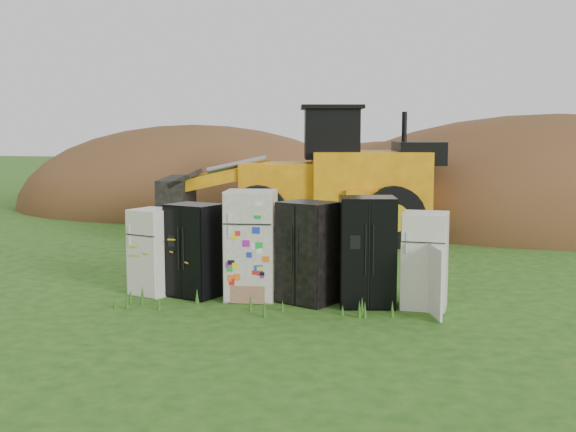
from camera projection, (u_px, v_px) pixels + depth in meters
name	position (u px, v px, depth m)	size (l,w,h in m)	color
ground	(284.00, 300.00, 12.63)	(120.00, 120.00, 0.00)	#1F4B14
fridge_leftmost	(154.00, 252.00, 13.04)	(0.69, 0.66, 1.56)	white
fridge_black_side	(195.00, 250.00, 12.88)	(0.87, 0.68, 1.66)	black
fridge_sticker	(251.00, 245.00, 12.66)	(0.86, 0.79, 1.92)	silver
fridge_dark_mid	(309.00, 252.00, 12.39)	(0.89, 0.73, 1.75)	black
fridge_black_right	(367.00, 251.00, 12.18)	(0.93, 0.77, 1.85)	black
fridge_open_door	(425.00, 260.00, 12.04)	(0.73, 0.67, 1.61)	white
wheel_loader	(297.00, 174.00, 19.24)	(7.45, 3.02, 3.60)	orange
dirt_mound_right	(554.00, 221.00, 23.45)	(16.59, 12.17, 6.95)	#4F3419
dirt_mound_left	(194.00, 207.00, 27.69)	(13.89, 10.42, 6.30)	#4F3419
dirt_mound_back	(409.00, 200.00, 30.39)	(15.41, 10.27, 5.01)	#4F3419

